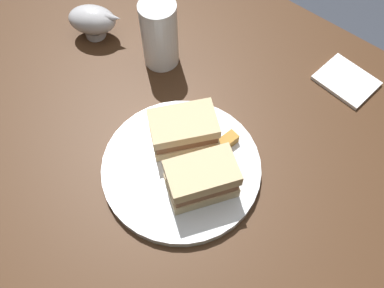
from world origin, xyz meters
The scene contains 11 objects.
ground_plane centered at (0.00, 0.00, 0.00)m, with size 6.00×6.00×0.00m, color #333842.
dining_table centered at (0.00, 0.00, 0.37)m, with size 1.22×0.83×0.73m, color #422816.
plate centered at (-0.02, 0.08, 0.74)m, with size 0.28×0.28×0.02m, color white.
sandwich_half_left centered at (-0.07, 0.09, 0.78)m, with size 0.12×0.13×0.07m.
sandwich_half_right centered at (0.02, 0.03, 0.78)m, with size 0.13×0.14×0.06m.
potato_wedge_front centered at (-0.01, 0.01, 0.76)m, with size 0.04×0.02×0.02m, color #B77F33.
potato_wedge_middle centered at (-0.05, 0.00, 0.76)m, with size 0.05×0.02×0.02m, color #B77F33.
potato_wedge_back centered at (-0.07, 0.07, 0.76)m, with size 0.04×0.02×0.02m, color #AD702D.
pint_glass centered at (0.18, -0.09, 0.79)m, with size 0.07×0.07×0.14m.
gravy_boat centered at (0.34, -0.05, 0.77)m, with size 0.12×0.11×0.07m.
napkin centered at (-0.14, -0.29, 0.73)m, with size 0.11×0.09×0.01m, color white.
Camera 1 is at (-0.25, 0.32, 1.39)m, focal length 38.55 mm.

